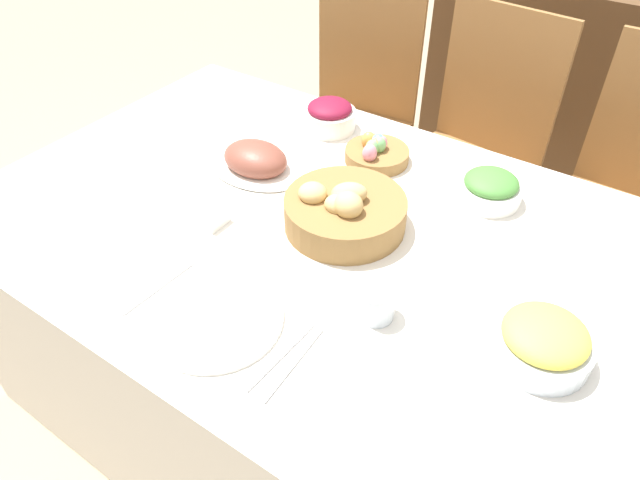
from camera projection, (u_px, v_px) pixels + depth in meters
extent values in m
plane|color=tan|center=(336.00, 412.00, 1.78)|extent=(12.00, 12.00, 0.00)
cube|color=white|center=(339.00, 337.00, 1.55)|extent=(1.81, 1.09, 0.72)
cylinder|color=olive|center=(521.00, 291.00, 1.88)|extent=(0.03, 0.03, 0.44)
cylinder|color=olive|center=(559.00, 230.00, 2.12)|extent=(0.03, 0.03, 0.44)
cube|color=olive|center=(621.00, 228.00, 1.76)|extent=(0.43, 0.43, 0.02)
cylinder|color=olive|center=(277.00, 195.00, 2.29)|extent=(0.03, 0.03, 0.44)
cylinder|color=olive|center=(364.00, 223.00, 2.15)|extent=(0.03, 0.03, 0.44)
cylinder|color=olive|center=(323.00, 150.00, 2.55)|extent=(0.03, 0.03, 0.44)
cylinder|color=olive|center=(403.00, 173.00, 2.41)|extent=(0.03, 0.03, 0.44)
cube|color=olive|center=(343.00, 134.00, 2.20)|extent=(0.46, 0.46, 0.02)
cube|color=olive|center=(369.00, 49.00, 2.16)|extent=(0.42, 0.06, 0.51)
cylinder|color=olive|center=(376.00, 228.00, 2.13)|extent=(0.03, 0.03, 0.44)
cylinder|color=olive|center=(469.00, 275.00, 1.93)|extent=(0.03, 0.03, 0.44)
cylinder|color=olive|center=(432.00, 183.00, 2.35)|extent=(0.03, 0.03, 0.44)
cylinder|color=olive|center=(520.00, 221.00, 2.16)|extent=(0.03, 0.03, 0.44)
cube|color=olive|center=(458.00, 173.00, 1.99)|extent=(0.46, 0.46, 0.02)
cube|color=olive|center=(501.00, 83.00, 1.94)|extent=(0.42, 0.06, 0.51)
cube|color=brown|center=(563.00, 86.00, 2.53)|extent=(1.14, 0.44, 0.89)
cylinder|color=olive|center=(345.00, 213.00, 1.32)|extent=(0.28, 0.28, 0.07)
ellipsoid|color=tan|center=(348.00, 205.00, 1.25)|extent=(0.08, 0.08, 0.06)
ellipsoid|color=tan|center=(349.00, 193.00, 1.28)|extent=(0.10, 0.09, 0.05)
ellipsoid|color=tan|center=(347.00, 195.00, 1.28)|extent=(0.10, 0.10, 0.05)
ellipsoid|color=tan|center=(340.00, 204.00, 1.27)|extent=(0.08, 0.07, 0.05)
ellipsoid|color=tan|center=(312.00, 194.00, 1.29)|extent=(0.09, 0.08, 0.05)
cylinder|color=olive|center=(377.00, 155.00, 1.54)|extent=(0.17, 0.17, 0.03)
ellipsoid|color=#7FCC7A|center=(372.00, 148.00, 1.51)|extent=(0.04, 0.04, 0.05)
ellipsoid|color=#7FCC7A|center=(379.00, 145.00, 1.52)|extent=(0.04, 0.04, 0.05)
ellipsoid|color=pink|center=(381.00, 143.00, 1.53)|extent=(0.03, 0.03, 0.04)
ellipsoid|color=#F29E4C|center=(376.00, 146.00, 1.52)|extent=(0.03, 0.03, 0.04)
ellipsoid|color=#60B2E0|center=(378.00, 142.00, 1.53)|extent=(0.04, 0.04, 0.05)
ellipsoid|color=#F29E4C|center=(368.00, 140.00, 1.54)|extent=(0.04, 0.04, 0.05)
ellipsoid|color=pink|center=(370.00, 153.00, 1.49)|extent=(0.04, 0.04, 0.05)
ellipsoid|color=white|center=(256.00, 168.00, 1.52)|extent=(0.28, 0.20, 0.01)
ellipsoid|color=brown|center=(255.00, 159.00, 1.50)|extent=(0.18, 0.14, 0.08)
cylinder|color=silver|center=(541.00, 347.00, 1.03)|extent=(0.18, 0.18, 0.05)
ellipsoid|color=#F4DB4C|center=(546.00, 334.00, 1.01)|extent=(0.15, 0.15, 0.05)
cylinder|color=white|center=(330.00, 120.00, 1.67)|extent=(0.15, 0.15, 0.06)
ellipsoid|color=maroon|center=(330.00, 108.00, 1.65)|extent=(0.13, 0.13, 0.05)
cylinder|color=white|center=(489.00, 193.00, 1.40)|extent=(0.16, 0.16, 0.05)
ellipsoid|color=#478438|center=(492.00, 182.00, 1.38)|extent=(0.13, 0.13, 0.05)
cylinder|color=white|center=(216.00, 319.00, 1.11)|extent=(0.27, 0.27, 0.01)
cube|color=silver|center=(159.00, 287.00, 1.18)|extent=(0.02, 0.19, 0.00)
cube|color=silver|center=(280.00, 356.00, 1.05)|extent=(0.02, 0.19, 0.00)
cube|color=silver|center=(294.00, 364.00, 1.03)|extent=(0.02, 0.19, 0.00)
cylinder|color=silver|center=(377.00, 303.00, 1.10)|extent=(0.07, 0.07, 0.07)
cube|color=white|center=(205.00, 215.00, 1.35)|extent=(0.11, 0.07, 0.03)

